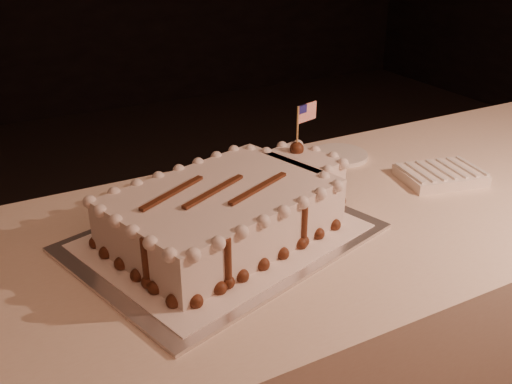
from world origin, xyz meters
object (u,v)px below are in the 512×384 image
side_plate (339,155)px  cake_board (223,237)px  sheet_cake (234,208)px  napkin_stack (440,175)px  banquet_table (340,330)px

side_plate → cake_board: bearing=-152.3°
cake_board → side_plate: 0.55m
sheet_cake → napkin_stack: size_ratio=2.55×
cake_board → side_plate: bearing=11.4°
napkin_stack → side_plate: (-0.14, 0.25, -0.01)m
cake_board → sheet_cake: (0.03, 0.01, 0.06)m
cake_board → side_plate: size_ratio=3.70×
side_plate → napkin_stack: bearing=-60.9°
cake_board → banquet_table: bearing=-17.3°
banquet_table → napkin_stack: napkin_stack is taller
banquet_table → cake_board: bearing=179.0°
sheet_cake → cake_board: bearing=-163.3°
cake_board → side_plate: side_plate is taller
cake_board → napkin_stack: size_ratio=2.59×
banquet_table → sheet_cake: size_ratio=4.07×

